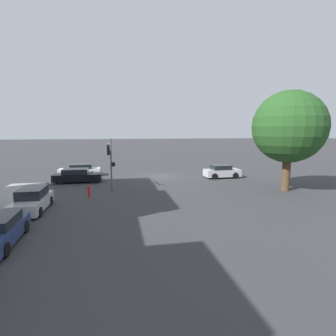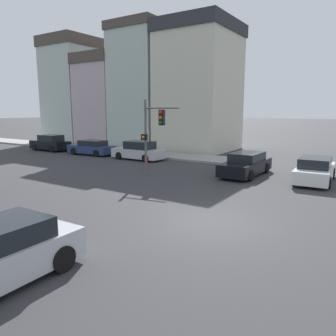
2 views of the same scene
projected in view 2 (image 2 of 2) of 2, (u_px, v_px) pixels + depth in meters
The scene contains 10 objects.
ground_plane at pixel (211, 222), 11.80m from camera, with size 300.00×300.00×0.00m, color #333335.
sidewalk_strip at pixel (20, 142), 40.25m from camera, with size 3.33×60.00×0.16m.
rowhouse_backdrop at pixel (135, 91), 36.31m from camera, with size 7.68×23.63×12.79m.
traffic_signal at pixel (153, 127), 19.33m from camera, with size 0.84×2.28×4.60m.
crossing_car_0 at pixel (246, 164), 20.20m from camera, with size 4.78×1.96×1.40m.
crossing_car_1 at pixel (315, 170), 18.29m from camera, with size 4.69×2.03×1.41m.
parked_car_0 at pixel (139, 151), 26.57m from camera, with size 1.82×4.37×1.50m.
parked_car_1 at pixel (92, 148), 29.41m from camera, with size 1.94×4.48×1.31m.
parked_car_2 at pixel (50, 143), 32.41m from camera, with size 1.87×4.33×1.57m.
fire_hydrant at pixel (146, 162), 22.19m from camera, with size 0.22×0.22×0.92m.
Camera 2 is at (-10.30, -4.84, 4.00)m, focal length 35.00 mm.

